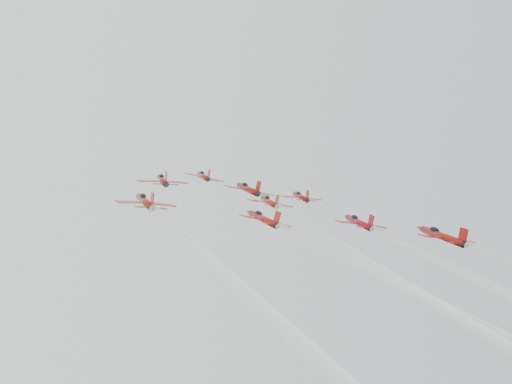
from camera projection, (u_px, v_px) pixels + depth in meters
name	position (u px, v px, depth m)	size (l,w,h in m)	color
jet_lead	(203.00, 176.00, 141.09)	(9.47, 12.48, 6.75)	#AA1F10
jet_row2_left	(162.00, 180.00, 121.59)	(9.93, 13.08, 7.07)	#A7190F
jet_row2_center	(248.00, 189.00, 129.59)	(10.57, 13.92, 7.53)	maroon
jet_row2_right	(300.00, 196.00, 130.87)	(8.51, 11.21, 6.06)	#AB1010
jet_center	(389.00, 262.00, 75.81)	(8.59, 84.35, 41.26)	#B11E10
jet_rear_farleft	(232.00, 295.00, 51.55)	(9.07, 89.09, 43.58)	#9C1F0E
jet_rear_left	(421.00, 312.00, 55.29)	(8.52, 83.69, 40.94)	#AC1D10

